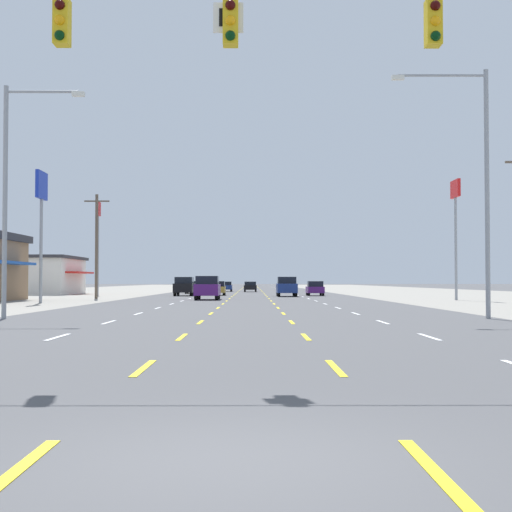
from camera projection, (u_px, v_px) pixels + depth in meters
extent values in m
plane|color=#4C4C4F|center=(249.00, 297.00, 72.60)|extent=(572.00, 572.00, 0.00)
cube|color=gray|center=(504.00, 297.00, 72.74)|extent=(28.00, 440.00, 0.01)
cube|color=white|center=(58.00, 337.00, 21.10)|extent=(0.14, 2.60, 0.01)
cube|color=white|center=(109.00, 322.00, 28.60)|extent=(0.14, 2.60, 0.01)
cube|color=white|center=(138.00, 314.00, 36.09)|extent=(0.14, 2.60, 0.01)
cube|color=white|center=(158.00, 308.00, 43.59)|extent=(0.14, 2.60, 0.01)
cube|color=white|center=(172.00, 304.00, 51.09)|extent=(0.14, 2.60, 0.01)
cube|color=white|center=(182.00, 301.00, 58.58)|extent=(0.14, 2.60, 0.01)
cube|color=white|center=(190.00, 299.00, 66.08)|extent=(0.14, 2.60, 0.01)
cube|color=white|center=(196.00, 297.00, 73.57)|extent=(0.14, 2.60, 0.01)
cube|color=white|center=(201.00, 295.00, 81.07)|extent=(0.14, 2.60, 0.01)
cube|color=white|center=(206.00, 294.00, 88.57)|extent=(0.14, 2.60, 0.01)
cube|color=white|center=(209.00, 293.00, 96.06)|extent=(0.14, 2.60, 0.01)
cube|color=white|center=(212.00, 292.00, 103.56)|extent=(0.14, 2.60, 0.01)
cube|color=white|center=(215.00, 291.00, 111.05)|extent=(0.14, 2.60, 0.01)
cube|color=white|center=(217.00, 291.00, 118.55)|extent=(0.14, 2.60, 0.01)
cube|color=white|center=(219.00, 290.00, 126.04)|extent=(0.14, 2.60, 0.01)
cube|color=white|center=(221.00, 290.00, 133.54)|extent=(0.14, 2.60, 0.01)
cube|color=white|center=(223.00, 289.00, 141.04)|extent=(0.14, 2.60, 0.01)
cube|color=white|center=(224.00, 289.00, 148.53)|extent=(0.14, 2.60, 0.01)
cube|color=white|center=(226.00, 288.00, 156.03)|extent=(0.14, 2.60, 0.01)
cube|color=white|center=(227.00, 288.00, 163.52)|extent=(0.14, 2.60, 0.01)
cube|color=white|center=(228.00, 288.00, 171.02)|extent=(0.14, 2.60, 0.01)
cube|color=white|center=(229.00, 287.00, 178.52)|extent=(0.14, 2.60, 0.01)
cube|color=white|center=(230.00, 287.00, 186.01)|extent=(0.14, 2.60, 0.01)
cube|color=white|center=(231.00, 287.00, 193.51)|extent=(0.14, 2.60, 0.01)
cube|color=white|center=(231.00, 287.00, 201.00)|extent=(0.14, 2.60, 0.01)
cube|color=white|center=(232.00, 286.00, 208.50)|extent=(0.14, 2.60, 0.01)
cube|color=white|center=(233.00, 286.00, 215.99)|extent=(0.14, 2.60, 0.01)
cube|color=white|center=(233.00, 286.00, 223.49)|extent=(0.14, 2.60, 0.01)
cube|color=yellow|center=(11.00, 475.00, 6.13)|extent=(0.14, 2.60, 0.01)
cube|color=yellow|center=(144.00, 368.00, 13.63)|extent=(0.14, 2.60, 0.01)
cube|color=yellow|center=(182.00, 337.00, 21.12)|extent=(0.14, 2.60, 0.01)
cube|color=yellow|center=(200.00, 322.00, 28.62)|extent=(0.14, 2.60, 0.01)
cube|color=yellow|center=(211.00, 314.00, 36.11)|extent=(0.14, 2.60, 0.01)
cube|color=yellow|center=(218.00, 308.00, 43.61)|extent=(0.14, 2.60, 0.01)
cube|color=yellow|center=(223.00, 304.00, 51.11)|extent=(0.14, 2.60, 0.01)
cube|color=yellow|center=(227.00, 301.00, 58.60)|extent=(0.14, 2.60, 0.01)
cube|color=yellow|center=(229.00, 299.00, 66.10)|extent=(0.14, 2.60, 0.01)
cube|color=yellow|center=(232.00, 297.00, 73.59)|extent=(0.14, 2.60, 0.01)
cube|color=yellow|center=(234.00, 295.00, 81.09)|extent=(0.14, 2.60, 0.01)
cube|color=yellow|center=(235.00, 294.00, 88.59)|extent=(0.14, 2.60, 0.01)
cube|color=yellow|center=(236.00, 293.00, 96.08)|extent=(0.14, 2.60, 0.01)
cube|color=yellow|center=(238.00, 292.00, 103.58)|extent=(0.14, 2.60, 0.01)
cube|color=yellow|center=(238.00, 291.00, 111.07)|extent=(0.14, 2.60, 0.01)
cube|color=yellow|center=(239.00, 291.00, 118.57)|extent=(0.14, 2.60, 0.01)
cube|color=yellow|center=(240.00, 290.00, 126.06)|extent=(0.14, 2.60, 0.01)
cube|color=yellow|center=(241.00, 290.00, 133.56)|extent=(0.14, 2.60, 0.01)
cube|color=yellow|center=(241.00, 289.00, 141.06)|extent=(0.14, 2.60, 0.01)
cube|color=yellow|center=(242.00, 289.00, 148.55)|extent=(0.14, 2.60, 0.01)
cube|color=yellow|center=(242.00, 288.00, 156.05)|extent=(0.14, 2.60, 0.01)
cube|color=yellow|center=(243.00, 288.00, 163.54)|extent=(0.14, 2.60, 0.01)
cube|color=yellow|center=(243.00, 288.00, 171.04)|extent=(0.14, 2.60, 0.01)
cube|color=yellow|center=(244.00, 287.00, 178.54)|extent=(0.14, 2.60, 0.01)
cube|color=yellow|center=(244.00, 287.00, 186.03)|extent=(0.14, 2.60, 0.01)
cube|color=yellow|center=(244.00, 287.00, 193.53)|extent=(0.14, 2.60, 0.01)
cube|color=yellow|center=(244.00, 287.00, 201.02)|extent=(0.14, 2.60, 0.01)
cube|color=yellow|center=(245.00, 286.00, 208.52)|extent=(0.14, 2.60, 0.01)
cube|color=yellow|center=(245.00, 286.00, 216.01)|extent=(0.14, 2.60, 0.01)
cube|color=yellow|center=(245.00, 286.00, 223.51)|extent=(0.14, 2.60, 0.01)
cube|color=yellow|center=(437.00, 474.00, 6.15)|extent=(0.14, 2.60, 0.01)
cube|color=yellow|center=(335.00, 368.00, 13.65)|extent=(0.14, 2.60, 0.01)
cube|color=yellow|center=(306.00, 337.00, 21.14)|extent=(0.14, 2.60, 0.01)
cube|color=yellow|center=(292.00, 322.00, 28.64)|extent=(0.14, 2.60, 0.01)
cube|color=yellow|center=(283.00, 314.00, 36.13)|extent=(0.14, 2.60, 0.01)
cube|color=yellow|center=(278.00, 308.00, 43.63)|extent=(0.14, 2.60, 0.01)
cube|color=yellow|center=(274.00, 304.00, 51.13)|extent=(0.14, 2.60, 0.01)
cube|color=yellow|center=(271.00, 301.00, 58.62)|extent=(0.14, 2.60, 0.01)
cube|color=yellow|center=(269.00, 299.00, 66.12)|extent=(0.14, 2.60, 0.01)
cube|color=yellow|center=(267.00, 297.00, 73.61)|extent=(0.14, 2.60, 0.01)
cube|color=yellow|center=(266.00, 295.00, 81.11)|extent=(0.14, 2.60, 0.01)
cube|color=yellow|center=(265.00, 294.00, 88.61)|extent=(0.14, 2.60, 0.01)
cube|color=yellow|center=(264.00, 293.00, 96.10)|extent=(0.14, 2.60, 0.01)
cube|color=yellow|center=(263.00, 292.00, 103.60)|extent=(0.14, 2.60, 0.01)
cube|color=yellow|center=(262.00, 291.00, 111.09)|extent=(0.14, 2.60, 0.01)
cube|color=yellow|center=(261.00, 291.00, 118.59)|extent=(0.14, 2.60, 0.01)
cube|color=yellow|center=(261.00, 290.00, 126.08)|extent=(0.14, 2.60, 0.01)
cube|color=yellow|center=(260.00, 290.00, 133.58)|extent=(0.14, 2.60, 0.01)
cube|color=yellow|center=(260.00, 289.00, 141.08)|extent=(0.14, 2.60, 0.01)
cube|color=yellow|center=(259.00, 289.00, 148.57)|extent=(0.14, 2.60, 0.01)
cube|color=yellow|center=(259.00, 288.00, 156.07)|extent=(0.14, 2.60, 0.01)
cube|color=yellow|center=(259.00, 288.00, 163.56)|extent=(0.14, 2.60, 0.01)
cube|color=yellow|center=(258.00, 288.00, 171.06)|extent=(0.14, 2.60, 0.01)
cube|color=yellow|center=(258.00, 287.00, 178.55)|extent=(0.14, 2.60, 0.01)
cube|color=yellow|center=(258.00, 287.00, 186.05)|extent=(0.14, 2.60, 0.01)
cube|color=yellow|center=(258.00, 287.00, 193.55)|extent=(0.14, 2.60, 0.01)
cube|color=yellow|center=(257.00, 287.00, 201.04)|extent=(0.14, 2.60, 0.01)
cube|color=yellow|center=(257.00, 286.00, 208.54)|extent=(0.14, 2.60, 0.01)
cube|color=yellow|center=(257.00, 286.00, 216.03)|extent=(0.14, 2.60, 0.01)
cube|color=yellow|center=(257.00, 286.00, 223.53)|extent=(0.14, 2.60, 0.01)
cube|color=white|center=(429.00, 337.00, 21.16)|extent=(0.14, 2.60, 0.01)
cube|color=white|center=(383.00, 322.00, 28.66)|extent=(0.14, 2.60, 0.01)
cube|color=white|center=(356.00, 314.00, 36.15)|extent=(0.14, 2.60, 0.01)
cube|color=white|center=(338.00, 308.00, 43.65)|extent=(0.14, 2.60, 0.01)
cube|color=white|center=(325.00, 304.00, 51.15)|extent=(0.14, 2.60, 0.01)
cube|color=white|center=(316.00, 301.00, 58.64)|extent=(0.14, 2.60, 0.01)
cube|color=white|center=(309.00, 299.00, 66.14)|extent=(0.14, 2.60, 0.01)
cube|color=white|center=(303.00, 297.00, 73.63)|extent=(0.14, 2.60, 0.01)
cube|color=white|center=(298.00, 295.00, 81.13)|extent=(0.14, 2.60, 0.01)
cube|color=white|center=(294.00, 294.00, 88.63)|extent=(0.14, 2.60, 0.01)
cube|color=white|center=(291.00, 293.00, 96.12)|extent=(0.14, 2.60, 0.01)
cube|color=white|center=(288.00, 292.00, 103.62)|extent=(0.14, 2.60, 0.01)
cube|color=white|center=(286.00, 291.00, 111.11)|extent=(0.14, 2.60, 0.01)
cube|color=white|center=(283.00, 291.00, 118.61)|extent=(0.14, 2.60, 0.01)
cube|color=white|center=(282.00, 290.00, 126.10)|extent=(0.14, 2.60, 0.01)
cube|color=white|center=(280.00, 290.00, 133.60)|extent=(0.14, 2.60, 0.01)
cube|color=white|center=(278.00, 289.00, 141.10)|extent=(0.14, 2.60, 0.01)
cube|color=white|center=(277.00, 289.00, 148.59)|extent=(0.14, 2.60, 0.01)
cube|color=white|center=(276.00, 288.00, 156.09)|extent=(0.14, 2.60, 0.01)
cube|color=white|center=(275.00, 288.00, 163.58)|extent=(0.14, 2.60, 0.01)
cube|color=white|center=(274.00, 288.00, 171.08)|extent=(0.14, 2.60, 0.01)
cube|color=white|center=(273.00, 287.00, 178.57)|extent=(0.14, 2.60, 0.01)
cube|color=white|center=(272.00, 287.00, 186.07)|extent=(0.14, 2.60, 0.01)
cube|color=white|center=(271.00, 287.00, 193.57)|extent=(0.14, 2.60, 0.01)
cube|color=white|center=(270.00, 287.00, 201.06)|extent=(0.14, 2.60, 0.01)
cube|color=white|center=(270.00, 286.00, 208.56)|extent=(0.14, 2.60, 0.01)
cube|color=white|center=(269.00, 286.00, 216.05)|extent=(0.14, 2.60, 0.01)
cube|color=white|center=(269.00, 286.00, 223.55)|extent=(0.14, 2.60, 0.01)
cube|color=white|center=(228.00, 18.00, 14.78)|extent=(0.60, 0.04, 0.60)
cube|color=black|center=(228.00, 17.00, 14.75)|extent=(0.36, 0.01, 0.36)
cube|color=gold|center=(433.00, 23.00, 14.76)|extent=(0.30, 0.34, 0.92)
sphere|color=#2F0402|center=(435.00, 5.00, 14.58)|extent=(0.20, 0.20, 0.20)
sphere|color=#F29E0C|center=(436.00, 21.00, 14.57)|extent=(0.20, 0.20, 0.20)
sphere|color=black|center=(436.00, 36.00, 14.56)|extent=(0.20, 0.20, 0.20)
cube|color=gold|center=(231.00, 23.00, 14.74)|extent=(0.30, 0.34, 0.92)
sphere|color=#2F0402|center=(230.00, 5.00, 14.56)|extent=(0.20, 0.20, 0.20)
sphere|color=#F29E0C|center=(230.00, 20.00, 14.55)|extent=(0.20, 0.20, 0.20)
sphere|color=black|center=(230.00, 36.00, 14.54)|extent=(0.20, 0.20, 0.20)
cube|color=gold|center=(62.00, 22.00, 14.72)|extent=(0.30, 0.34, 0.92)
sphere|color=#2F0402|center=(60.00, 5.00, 14.54)|extent=(0.20, 0.20, 0.20)
sphere|color=#F29E0C|center=(60.00, 20.00, 14.53)|extent=(0.20, 0.20, 0.20)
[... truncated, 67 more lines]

